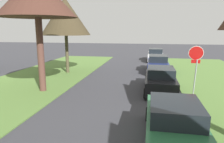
% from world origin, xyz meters
% --- Properties ---
extents(stop_sign_far, '(0.82, 0.57, 2.94)m').
position_xyz_m(stop_sign_far, '(4.13, 13.29, 2.17)').
color(stop_sign_far, '#9EA0A5').
rests_on(stop_sign_far, grass_verge_right).
extents(street_tree_left_far, '(4.30, 4.30, 6.56)m').
position_xyz_m(street_tree_left_far, '(-5.74, 18.56, 4.99)').
color(street_tree_left_far, '#49412C').
rests_on(street_tree_left_far, grass_verge_left).
extents(parked_sedan_green, '(1.95, 4.41, 1.57)m').
position_xyz_m(parked_sedan_green, '(2.47, 7.95, 0.72)').
color(parked_sedan_green, '#28663D').
rests_on(parked_sedan_green, ground).
extents(parked_sedan_black, '(1.95, 4.41, 1.57)m').
position_xyz_m(parked_sedan_black, '(2.29, 14.22, 0.72)').
color(parked_sedan_black, black).
rests_on(parked_sedan_black, ground).
extents(parked_sedan_navy, '(1.95, 4.41, 1.57)m').
position_xyz_m(parked_sedan_navy, '(2.33, 20.49, 0.72)').
color(parked_sedan_navy, navy).
rests_on(parked_sedan_navy, ground).
extents(parked_sedan_silver, '(1.95, 4.41, 1.57)m').
position_xyz_m(parked_sedan_silver, '(2.25, 27.47, 0.72)').
color(parked_sedan_silver, '#BCBCC1').
rests_on(parked_sedan_silver, ground).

